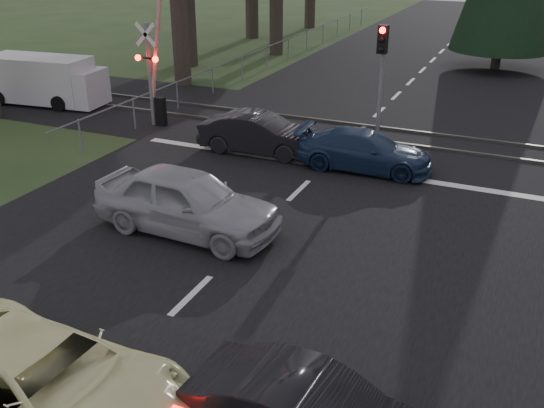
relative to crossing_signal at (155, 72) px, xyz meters
The scene contains 14 objects.
ground 12.37m from the crossing_signal, 53.38° to the right, with size 120.00×120.00×0.00m, color #273D1C.
road 7.56m from the crossing_signal, ahead, with size 14.00×100.00×0.01m, color black.
rail_corridor 7.88m from the crossing_signal, 16.92° to the left, with size 120.00×8.00×0.01m, color black.
stop_line 7.72m from the crossing_signal, 12.30° to the right, with size 13.00×0.35×0.00m, color silver.
rail_near 7.68m from the crossing_signal, 11.00° to the left, with size 120.00×0.12×0.10m, color #59544C.
rail_far 8.13m from the crossing_signal, 22.50° to the left, with size 120.00×0.12×0.10m, color #59544C.
crossing_signal is the anchor object (origin of this frame).
traffic_signal_center 8.36m from the crossing_signal, ahead, with size 0.32×0.48×4.10m.
fence_left 12.89m from the crossing_signal, 92.37° to the left, with size 0.10×36.00×1.20m, color slate, non-canonical shape.
cream_coupe 15.41m from the crossing_signal, 62.56° to the right, with size 2.30×4.98×1.38m, color #F0EEAC.
silver_car 9.33m from the crossing_signal, 51.93° to the right, with size 1.90×4.72×1.61m, color #999BA0.
blue_sedan 8.71m from the crossing_signal, ahead, with size 1.71×4.21×1.22m, color #182A48.
dark_car_far 5.22m from the crossing_signal, 14.82° to the right, with size 1.40×4.02×1.32m, color black.
white_van 6.18m from the crossing_signal, behind, with size 5.29×2.39×2.00m.
Camera 1 is at (5.80, -8.97, 6.85)m, focal length 40.00 mm.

